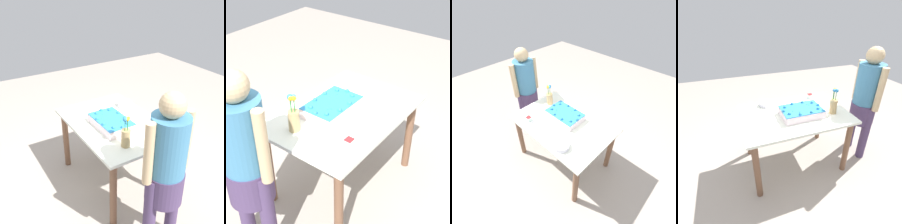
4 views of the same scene
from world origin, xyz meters
The scene contains 8 objects.
ground_plane centered at (0.00, 0.00, 0.00)m, with size 8.00×8.00×0.00m, color #A3968B.
dining_table centered at (0.00, 0.00, 0.64)m, with size 1.25×0.87×0.77m.
sheet_cake centered at (0.05, -0.08, 0.82)m, with size 0.47×0.31×0.12m.
serving_plate_with_slice centered at (0.34, 0.29, 0.79)m, with size 0.20×0.20×0.07m.
cake_knife centered at (-0.45, -0.28, 0.77)m, with size 0.20×0.02×0.00m, color silver.
flower_vase centered at (0.43, -0.15, 0.89)m, with size 0.09×0.09×0.31m.
fruit_bowl centered at (-0.27, 0.31, 0.80)m, with size 0.18×0.18×0.05m, color silver.
person_standing centered at (0.93, -0.10, 0.85)m, with size 0.31×0.45×1.49m.
Camera 2 is at (1.91, 1.37, 2.32)m, focal length 55.00 mm.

